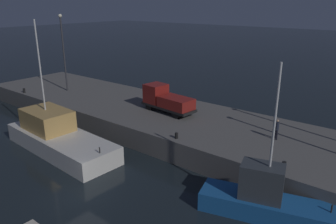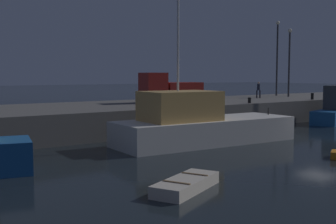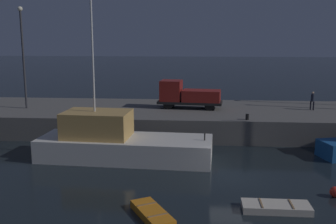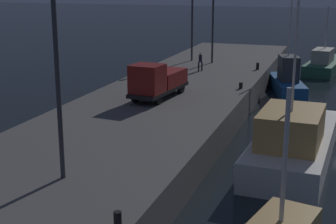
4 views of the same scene
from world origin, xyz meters
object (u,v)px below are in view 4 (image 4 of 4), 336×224
at_px(bollard_west, 241,86).
at_px(bollard_east, 118,219).
at_px(dockworker, 200,60).
at_px(fishing_trawler_red, 325,63).
at_px(fishing_boat_white, 294,142).
at_px(lamp_post_west, 56,51).
at_px(bollard_central, 258,66).
at_px(utility_truck, 157,81).
at_px(lamp_post_east, 213,18).
at_px(lamp_post_central, 192,11).
at_px(fishing_boat_blue, 287,81).

xyz_separation_m(bollard_west, bollard_east, (-23.43, -0.26, 0.03)).
bearing_deg(dockworker, bollard_west, -142.48).
relative_size(fishing_trawler_red, dockworker, 6.78).
distance_m(fishing_boat_white, lamp_post_west, 14.92).
xyz_separation_m(dockworker, bollard_central, (2.40, -4.84, -0.65)).
bearing_deg(utility_truck, fishing_trawler_red, -21.26).
bearing_deg(fishing_trawler_red, bollard_east, 173.40).
xyz_separation_m(lamp_post_west, bollard_central, (29.03, -3.61, -5.04)).
height_order(fishing_boat_white, lamp_post_east, fishing_boat_white).
distance_m(dockworker, bollard_east, 30.35).
distance_m(fishing_boat_white, lamp_post_central, 25.62).
bearing_deg(lamp_post_east, fishing_trawler_red, -45.48).
height_order(fishing_trawler_red, bollard_central, fishing_trawler_red).
distance_m(lamp_post_west, lamp_post_east, 31.60).
bearing_deg(fishing_boat_white, dockworker, 31.46).
bearing_deg(dockworker, lamp_post_central, 23.38).
height_order(utility_truck, bollard_west, utility_truck).
bearing_deg(bollard_east, utility_truck, 15.85).
bearing_deg(fishing_trawler_red, utility_truck, 158.74).
distance_m(fishing_boat_blue, utility_truck, 15.92).
height_order(lamp_post_east, bollard_east, lamp_post_east).
relative_size(lamp_post_central, bollard_east, 15.65).
bearing_deg(lamp_post_west, fishing_trawler_red, -12.39).
bearing_deg(lamp_post_central, utility_truck, -171.88).
bearing_deg(bollard_east, bollard_central, 0.67).
height_order(lamp_post_central, dockworker, lamp_post_central).
distance_m(fishing_boat_blue, bollard_east, 32.30).
height_order(lamp_post_west, bollard_west, lamp_post_west).
relative_size(dockworker, bollard_central, 2.65).
height_order(fishing_boat_white, bollard_central, fishing_boat_white).
distance_m(lamp_post_east, utility_truck, 16.75).
relative_size(fishing_boat_blue, bollard_central, 15.12).
bearing_deg(utility_truck, fishing_boat_white, -114.88).
distance_m(fishing_boat_white, bollard_central, 19.18).
bearing_deg(bollard_east, lamp_post_central, 12.17).
distance_m(lamp_post_west, bollard_east, 7.24).
height_order(fishing_trawler_red, fishing_boat_blue, fishing_boat_blue).
height_order(lamp_post_east, bollard_west, lamp_post_east).
height_order(fishing_boat_blue, lamp_post_west, lamp_post_west).
distance_m(fishing_trawler_red, lamp_post_east, 15.82).
bearing_deg(bollard_east, lamp_post_east, 8.72).
bearing_deg(bollard_west, dockworker, 37.52).
xyz_separation_m(dockworker, bollard_east, (-29.89, -5.22, -0.69)).
distance_m(lamp_post_central, bollard_east, 36.66).
bearing_deg(fishing_boat_white, bollard_west, 26.89).
distance_m(dockworker, bollard_central, 5.44).
bearing_deg(dockworker, lamp_post_west, -177.34).
bearing_deg(lamp_post_east, bollard_east, -171.28).
relative_size(lamp_post_central, bollard_west, 17.77).
bearing_deg(lamp_post_east, bollard_west, -155.96).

